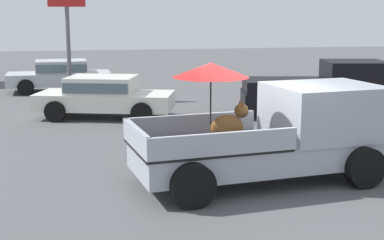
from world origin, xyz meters
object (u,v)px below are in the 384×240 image
(pickup_truck_main, at_px, (280,132))
(pickup_truck_red, at_px, (323,89))
(motel_sign, at_px, (67,17))
(parked_sedan_near, at_px, (60,74))
(parked_sedan_far, at_px, (104,95))

(pickup_truck_main, distance_m, pickup_truck_red, 7.43)
(pickup_truck_red, relative_size, motel_sign, 1.14)
(pickup_truck_red, xyz_separation_m, motel_sign, (-8.12, 5.18, 2.28))
(pickup_truck_main, distance_m, motel_sign, 12.49)
(parked_sedan_near, bearing_deg, parked_sedan_far, 101.42)
(motel_sign, bearing_deg, pickup_truck_red, -32.53)
(parked_sedan_near, relative_size, parked_sedan_far, 0.94)
(parked_sedan_far, bearing_deg, parked_sedan_near, 120.81)
(parked_sedan_far, bearing_deg, motel_sign, 122.64)
(pickup_truck_red, bearing_deg, parked_sedan_far, -177.58)
(motel_sign, bearing_deg, parked_sedan_near, 100.49)
(motel_sign, bearing_deg, parked_sedan_far, -74.52)
(pickup_truck_red, distance_m, parked_sedan_near, 11.43)
(parked_sedan_near, height_order, parked_sedan_far, same)
(parked_sedan_near, bearing_deg, pickup_truck_red, 136.32)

